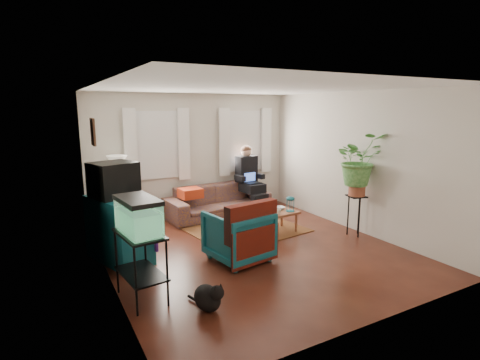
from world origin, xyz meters
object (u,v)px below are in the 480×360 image
coffee_table (271,223)px  plant_stand (355,216)px  side_table (120,208)px  dresser (119,230)px  sofa (218,196)px  armchair (238,233)px  aquarium_stand (141,267)px

coffee_table → plant_stand: bearing=-37.0°
side_table → coffee_table: size_ratio=0.75×
dresser → coffee_table: (2.71, -0.07, -0.29)m
coffee_table → sofa: bearing=98.1°
sofa → armchair: 2.43m
dresser → armchair: 1.81m
aquarium_stand → armchair: 1.69m
dresser → coffee_table: dresser is taller
dresser → plant_stand: bearing=-31.3°
aquarium_stand → coffee_table: size_ratio=0.85×
aquarium_stand → coffee_table: 3.01m
side_table → aquarium_stand: aquarium_stand is taller
armchair → side_table: bearing=-72.5°
side_table → plant_stand: size_ratio=1.00×
side_table → armchair: (1.26, -2.53, 0.06)m
plant_stand → side_table: bearing=145.0°
coffee_table → plant_stand: 1.54m
sofa → side_table: bearing=169.6°
aquarium_stand → armchair: armchair is taller
armchair → coffee_table: (1.11, 0.78, -0.23)m
side_table → sofa: bearing=-6.0°
side_table → plant_stand: plant_stand is taller
dresser → aquarium_stand: bearing=-109.4°
dresser → armchair: (1.60, -0.84, -0.06)m
side_table → aquarium_stand: 3.06m
side_table → armchair: 2.82m
sofa → armchair: sofa is taller
plant_stand → sofa: bearing=125.1°
sofa → aquarium_stand: size_ratio=2.67×
armchair → plant_stand: bearing=170.2°
dresser → coffee_table: size_ratio=1.11×
side_table → coffee_table: (2.37, -1.75, -0.17)m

